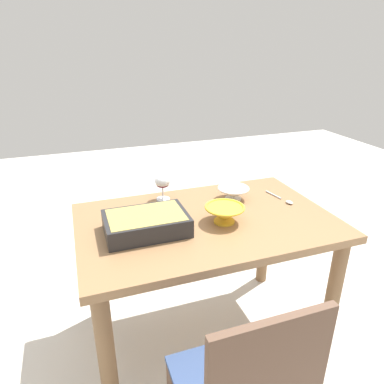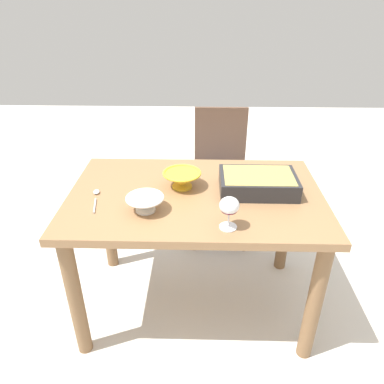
# 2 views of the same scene
# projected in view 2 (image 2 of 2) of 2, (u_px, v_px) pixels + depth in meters

# --- Properties ---
(ground_plane) EXTENTS (8.00, 8.00, 0.00)m
(ground_plane) POSITION_uv_depth(u_px,v_px,m) (195.00, 302.00, 2.15)
(ground_plane) COLOR beige
(dining_table) EXTENTS (1.24, 0.79, 0.74)m
(dining_table) POSITION_uv_depth(u_px,v_px,m) (195.00, 213.00, 1.85)
(dining_table) COLOR olive
(dining_table) RESTS_ON ground_plane
(chair) EXTENTS (0.38, 0.40, 0.91)m
(chair) POSITION_uv_depth(u_px,v_px,m) (220.00, 171.00, 2.56)
(chair) COLOR #334772
(chair) RESTS_ON ground_plane
(wine_glass) EXTENTS (0.08, 0.08, 0.15)m
(wine_glass) POSITION_uv_depth(u_px,v_px,m) (229.00, 207.00, 1.48)
(wine_glass) COLOR white
(wine_glass) RESTS_ON dining_table
(casserole_dish) EXTENTS (0.37, 0.25, 0.09)m
(casserole_dish) POSITION_uv_depth(u_px,v_px,m) (258.00, 182.00, 1.78)
(casserole_dish) COLOR #262628
(casserole_dish) RESTS_ON dining_table
(mixing_bowl) EXTENTS (0.17, 0.17, 0.07)m
(mixing_bowl) POSITION_uv_depth(u_px,v_px,m) (145.00, 203.00, 1.63)
(mixing_bowl) COLOR white
(mixing_bowl) RESTS_ON dining_table
(small_bowl) EXTENTS (0.19, 0.19, 0.08)m
(small_bowl) POSITION_uv_depth(u_px,v_px,m) (182.00, 179.00, 1.82)
(small_bowl) COLOR yellow
(small_bowl) RESTS_ON dining_table
(serving_spoon) EXTENTS (0.06, 0.21, 0.01)m
(serving_spoon) POSITION_uv_depth(u_px,v_px,m) (96.00, 196.00, 1.75)
(serving_spoon) COLOR silver
(serving_spoon) RESTS_ON dining_table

